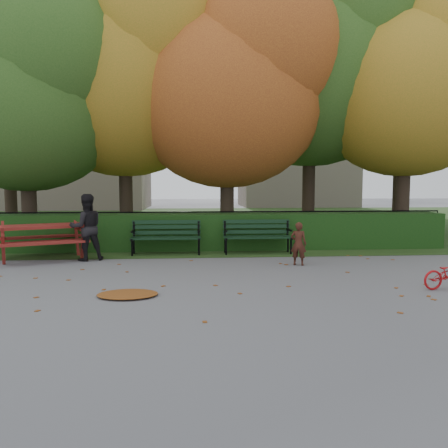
{
  "coord_description": "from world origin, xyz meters",
  "views": [
    {
      "loc": [
        -0.64,
        -7.7,
        1.84
      ],
      "look_at": [
        0.04,
        1.36,
        1.0
      ],
      "focal_mm": 35.0,
      "sensor_mm": 36.0,
      "label": 1
    }
  ],
  "objects": [
    {
      "name": "ground",
      "position": [
        0.0,
        0.0,
        0.0
      ],
      "size": [
        90.0,
        90.0,
        0.0
      ],
      "primitive_type": "plane",
      "color": "slate",
      "rests_on": "ground"
    },
    {
      "name": "grass_strip",
      "position": [
        0.0,
        14.0,
        0.01
      ],
      "size": [
        90.0,
        90.0,
        0.0
      ],
      "primitive_type": "plane",
      "color": "#213616",
      "rests_on": "ground"
    },
    {
      "name": "building_left",
      "position": [
        -9.0,
        26.0,
        7.5
      ],
      "size": [
        10.0,
        7.0,
        15.0
      ],
      "primitive_type": "cube",
      "color": "#BDA995",
      "rests_on": "ground"
    },
    {
      "name": "building_right",
      "position": [
        8.0,
        28.0,
        6.0
      ],
      "size": [
        9.0,
        6.0,
        12.0
      ],
      "primitive_type": "cube",
      "color": "#BDA995",
      "rests_on": "ground"
    },
    {
      "name": "hedge",
      "position": [
        0.0,
        4.5,
        0.5
      ],
      "size": [
        13.0,
        0.9,
        1.0
      ],
      "primitive_type": "cube",
      "color": "black",
      "rests_on": "ground"
    },
    {
      "name": "iron_fence",
      "position": [
        0.0,
        5.3,
        0.54
      ],
      "size": [
        14.0,
        0.04,
        1.02
      ],
      "color": "black",
      "rests_on": "ground"
    },
    {
      "name": "tree_a",
      "position": [
        -5.19,
        5.58,
        4.52
      ],
      "size": [
        5.88,
        5.6,
        7.48
      ],
      "color": "black",
      "rests_on": "ground"
    },
    {
      "name": "tree_b",
      "position": [
        -2.44,
        6.75,
        5.4
      ],
      "size": [
        6.72,
        6.4,
        8.79
      ],
      "color": "black",
      "rests_on": "ground"
    },
    {
      "name": "tree_c",
      "position": [
        0.83,
        5.96,
        4.82
      ],
      "size": [
        6.3,
        6.0,
        8.0
      ],
      "color": "black",
      "rests_on": "ground"
    },
    {
      "name": "tree_d",
      "position": [
        3.88,
        7.23,
        5.98
      ],
      "size": [
        7.14,
        6.8,
        9.58
      ],
      "color": "black",
      "rests_on": "ground"
    },
    {
      "name": "tree_e",
      "position": [
        6.52,
        5.77,
        5.08
      ],
      "size": [
        6.09,
        5.8,
        8.16
      ],
      "color": "black",
      "rests_on": "ground"
    },
    {
      "name": "tree_f",
      "position": [
        -7.13,
        9.24,
        5.69
      ],
      "size": [
        6.93,
        6.6,
        9.19
      ],
      "color": "black",
      "rests_on": "ground"
    },
    {
      "name": "tree_g",
      "position": [
        8.33,
        9.76,
        5.37
      ],
      "size": [
        6.3,
        6.0,
        8.55
      ],
      "color": "black",
      "rests_on": "ground"
    },
    {
      "name": "bench_left",
      "position": [
        -1.3,
        3.7,
        0.52
      ],
      "size": [
        1.8,
        0.57,
        0.88
      ],
      "color": "black",
      "rests_on": "ground"
    },
    {
      "name": "bench_right",
      "position": [
        1.1,
        3.7,
        0.52
      ],
      "size": [
        1.8,
        0.57,
        0.88
      ],
      "color": "black",
      "rests_on": "ground"
    },
    {
      "name": "picnic_table",
      "position": [
        -4.24,
        3.1,
        0.66
      ],
      "size": [
        2.44,
        2.22,
        0.96
      ],
      "rotation": [
        0.0,
        0.0,
        0.39
      ],
      "color": "maroon",
      "rests_on": "ground"
    },
    {
      "name": "leaf_pile",
      "position": [
        -1.69,
        -0.58,
        0.03
      ],
      "size": [
        1.19,
        1.02,
        0.07
      ],
      "primitive_type": "ellipsoid",
      "rotation": [
        0.0,
        0.0,
        -0.39
      ],
      "color": "brown",
      "rests_on": "ground"
    },
    {
      "name": "leaf_scatter",
      "position": [
        0.0,
        0.3,
        0.01
      ],
      "size": [
        9.0,
        5.7,
        0.01
      ],
      "primitive_type": null,
      "color": "brown",
      "rests_on": "ground"
    },
    {
      "name": "child",
      "position": [
        1.77,
        1.91,
        0.49
      ],
      "size": [
        0.42,
        0.35,
        0.98
      ],
      "primitive_type": "imported",
      "rotation": [
        0.0,
        0.0,
        2.76
      ],
      "color": "#3F1D14",
      "rests_on": "ground"
    },
    {
      "name": "adult",
      "position": [
        -3.15,
        2.9,
        0.8
      ],
      "size": [
        0.95,
        0.86,
        1.6
      ],
      "primitive_type": "imported",
      "rotation": [
        0.0,
        0.0,
        3.54
      ],
      "color": "black",
      "rests_on": "ground"
    }
  ]
}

